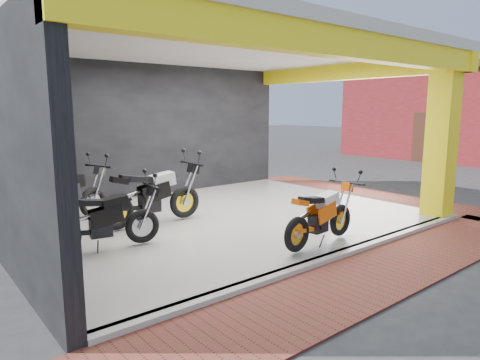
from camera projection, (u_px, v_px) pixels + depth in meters
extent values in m
plane|color=#2D2D30|center=(290.00, 243.00, 7.59)|extent=(80.00, 80.00, 0.00)
cube|color=beige|center=(223.00, 219.00, 9.11)|extent=(8.00, 6.00, 0.10)
cube|color=beige|center=(222.00, 46.00, 8.52)|extent=(8.40, 6.40, 0.20)
cube|color=black|center=(152.00, 132.00, 11.20)|extent=(8.20, 0.20, 3.50)
cube|color=yellow|center=(442.00, 138.00, 9.06)|extent=(0.50, 0.50, 3.50)
cube|color=yellow|center=(344.00, 44.00, 6.28)|extent=(8.40, 0.30, 0.40)
cube|color=yellow|center=(346.00, 72.00, 11.06)|extent=(0.30, 6.40, 0.40)
cube|color=beige|center=(337.00, 256.00, 6.80)|extent=(8.00, 0.20, 0.10)
cube|color=maroon|center=(380.00, 272.00, 6.21)|extent=(9.00, 1.40, 0.03)
cube|color=maroon|center=(358.00, 193.00, 12.10)|extent=(1.40, 7.00, 0.03)
cube|color=#3F1E14|center=(423.00, 138.00, 18.92)|extent=(0.06, 1.00, 2.20)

